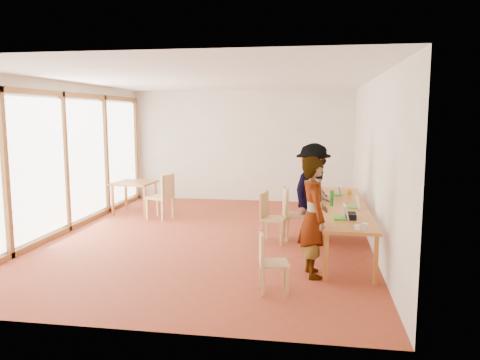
# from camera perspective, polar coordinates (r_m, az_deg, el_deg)

# --- Properties ---
(ground) EXTENTS (8.00, 8.00, 0.00)m
(ground) POSITION_cam_1_polar(r_m,az_deg,el_deg) (9.15, -3.67, -6.94)
(ground) COLOR maroon
(ground) RESTS_ON ground
(wall_back) EXTENTS (6.00, 0.10, 3.00)m
(wall_back) POSITION_cam_1_polar(r_m,az_deg,el_deg) (12.80, 0.22, 4.17)
(wall_back) COLOR #EFE7CF
(wall_back) RESTS_ON ground
(wall_front) EXTENTS (6.00, 0.10, 3.00)m
(wall_front) POSITION_cam_1_polar(r_m,az_deg,el_deg) (5.09, -13.79, -1.91)
(wall_front) COLOR #EFE7CF
(wall_front) RESTS_ON ground
(wall_right) EXTENTS (0.10, 8.00, 3.00)m
(wall_right) POSITION_cam_1_polar(r_m,az_deg,el_deg) (8.72, 15.86, 2.07)
(wall_right) COLOR #EFE7CF
(wall_right) RESTS_ON ground
(window_wall) EXTENTS (0.10, 8.00, 3.00)m
(window_wall) POSITION_cam_1_polar(r_m,az_deg,el_deg) (9.96, -20.62, 2.57)
(window_wall) COLOR white
(window_wall) RESTS_ON ground
(ceiling) EXTENTS (6.00, 8.00, 0.04)m
(ceiling) POSITION_cam_1_polar(r_m,az_deg,el_deg) (8.86, -3.85, 12.29)
(ceiling) COLOR white
(ceiling) RESTS_ON wall_back
(communal_table) EXTENTS (0.80, 4.00, 0.75)m
(communal_table) POSITION_cam_1_polar(r_m,az_deg,el_deg) (8.60, 12.49, -3.27)
(communal_table) COLOR #A86025
(communal_table) RESTS_ON ground
(side_table) EXTENTS (0.90, 0.90, 0.75)m
(side_table) POSITION_cam_1_polar(r_m,az_deg,el_deg) (11.52, -12.74, -0.61)
(side_table) COLOR #A86025
(side_table) RESTS_ON ground
(chair_near) EXTENTS (0.44, 0.44, 0.43)m
(chair_near) POSITION_cam_1_polar(r_m,az_deg,el_deg) (6.30, 3.39, -9.17)
(chair_near) COLOR tan
(chair_near) RESTS_ON ground
(chair_mid) EXTENTS (0.51, 0.51, 0.50)m
(chair_mid) POSITION_cam_1_polar(r_m,az_deg,el_deg) (8.66, 3.54, -3.87)
(chair_mid) COLOR tan
(chair_mid) RESTS_ON ground
(chair_far) EXTENTS (0.55, 0.55, 0.52)m
(chair_far) POSITION_cam_1_polar(r_m,az_deg,el_deg) (8.88, 6.20, -3.42)
(chair_far) COLOR tan
(chair_far) RESTS_ON ground
(chair_empty) EXTENTS (0.51, 0.51, 0.51)m
(chair_empty) POSITION_cam_1_polar(r_m,az_deg,el_deg) (11.18, 8.10, -1.16)
(chair_empty) COLOR tan
(chair_empty) RESTS_ON ground
(chair_spare) EXTENTS (0.59, 0.59, 0.55)m
(chair_spare) POSITION_cam_1_polar(r_m,az_deg,el_deg) (10.66, -9.27, -1.40)
(chair_spare) COLOR tan
(chair_spare) RESTS_ON ground
(person_near) EXTENTS (0.57, 0.73, 1.76)m
(person_near) POSITION_cam_1_polar(r_m,az_deg,el_deg) (6.88, 8.95, -4.47)
(person_near) COLOR gray
(person_near) RESTS_ON ground
(person_mid) EXTENTS (0.62, 0.78, 1.58)m
(person_mid) POSITION_cam_1_polar(r_m,az_deg,el_deg) (9.01, 9.39, -2.12)
(person_mid) COLOR gray
(person_mid) RESTS_ON ground
(person_far) EXTENTS (1.10, 1.35, 1.82)m
(person_far) POSITION_cam_1_polar(r_m,az_deg,el_deg) (8.90, 8.87, -1.42)
(person_far) COLOR gray
(person_far) RESTS_ON ground
(laptop_near) EXTENTS (0.24, 0.28, 0.23)m
(laptop_near) POSITION_cam_1_polar(r_m,az_deg,el_deg) (7.42, 12.42, -4.19)
(laptop_near) COLOR green
(laptop_near) RESTS_ON communal_table
(laptop_mid) EXTENTS (0.24, 0.27, 0.20)m
(laptop_mid) POSITION_cam_1_polar(r_m,az_deg,el_deg) (8.35, 13.88, -2.93)
(laptop_mid) COLOR green
(laptop_mid) RESTS_ON communal_table
(laptop_far) EXTENTS (0.24, 0.26, 0.20)m
(laptop_far) POSITION_cam_1_polar(r_m,az_deg,el_deg) (9.57, 11.88, -1.50)
(laptop_far) COLOR green
(laptop_far) RESTS_ON communal_table
(yellow_mug) EXTENTS (0.15, 0.15, 0.09)m
(yellow_mug) POSITION_cam_1_polar(r_m,az_deg,el_deg) (9.74, 13.17, -1.44)
(yellow_mug) COLOR #F5A610
(yellow_mug) RESTS_ON communal_table
(green_bottle) EXTENTS (0.07, 0.07, 0.28)m
(green_bottle) POSITION_cam_1_polar(r_m,az_deg,el_deg) (8.40, 11.12, -2.19)
(green_bottle) COLOR #1D651F
(green_bottle) RESTS_ON communal_table
(clear_glass) EXTENTS (0.07, 0.07, 0.09)m
(clear_glass) POSITION_cam_1_polar(r_m,az_deg,el_deg) (6.83, 15.00, -5.49)
(clear_glass) COLOR silver
(clear_glass) RESTS_ON communal_table
(condiment_cup) EXTENTS (0.08, 0.08, 0.06)m
(condiment_cup) POSITION_cam_1_polar(r_m,az_deg,el_deg) (6.81, 14.05, -5.63)
(condiment_cup) COLOR white
(condiment_cup) RESTS_ON communal_table
(pink_phone) EXTENTS (0.05, 0.10, 0.01)m
(pink_phone) POSITION_cam_1_polar(r_m,az_deg,el_deg) (8.15, 14.35, -3.56)
(pink_phone) COLOR #E4436A
(pink_phone) RESTS_ON communal_table
(black_pouch) EXTENTS (0.16, 0.26, 0.09)m
(black_pouch) POSITION_cam_1_polar(r_m,az_deg,el_deg) (7.47, 13.34, -4.28)
(black_pouch) COLOR black
(black_pouch) RESTS_ON communal_table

